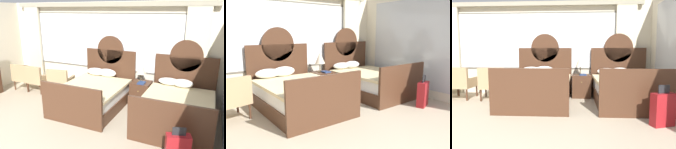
{
  "view_description": "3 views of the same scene",
  "coord_description": "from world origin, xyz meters",
  "views": [
    {
      "loc": [
        2.93,
        -1.61,
        2.47
      ],
      "look_at": [
        0.81,
        3.01,
        0.97
      ],
      "focal_mm": 35.15,
      "sensor_mm": 36.0,
      "label": 1
    },
    {
      "loc": [
        -1.84,
        -1.11,
        1.66
      ],
      "look_at": [
        0.97,
        2.6,
        0.77
      ],
      "focal_mm": 35.99,
      "sensor_mm": 36.0,
      "label": 2
    },
    {
      "loc": [
        1.17,
        -1.66,
        1.21
      ],
      "look_at": [
        0.89,
        3.0,
        0.71
      ],
      "focal_mm": 31.55,
      "sensor_mm": 36.0,
      "label": 3
    }
  ],
  "objects": [
    {
      "name": "bed_near_mirror",
      "position": [
        2.38,
        3.1,
        0.37
      ],
      "size": [
        1.55,
        2.12,
        1.77
      ],
      "color": "#472B1C",
      "rests_on": "ground_plane"
    },
    {
      "name": "armchair_by_window_centre",
      "position": [
        -1.88,
        3.32,
        0.45
      ],
      "size": [
        0.63,
        0.63,
        0.85
      ],
      "color": "tan",
      "rests_on": "ground_plane"
    },
    {
      "name": "bed_near_window",
      "position": [
        0.27,
        3.1,
        0.37
      ],
      "size": [
        1.55,
        2.12,
        1.77
      ],
      "color": "#472B1C",
      "rests_on": "ground_plane"
    },
    {
      "name": "wall_back_window",
      "position": [
        0.0,
        4.19,
        1.43
      ],
      "size": [
        6.63,
        0.22,
        2.7
      ],
      "color": "beige",
      "rests_on": "ground_plane"
    },
    {
      "name": "book_on_nightstand",
      "position": [
        1.37,
        3.66,
        0.63
      ],
      "size": [
        0.18,
        0.26,
        0.03
      ],
      "color": "navy",
      "rests_on": "nightstand_between_beds"
    },
    {
      "name": "nightstand_between_beds",
      "position": [
        1.33,
        3.76,
        0.31
      ],
      "size": [
        0.51,
        0.53,
        0.62
      ],
      "color": "#472B1C",
      "rests_on": "ground_plane"
    },
    {
      "name": "table_lamp_on_nightstand",
      "position": [
        1.29,
        3.81,
        0.98
      ],
      "size": [
        0.27,
        0.27,
        0.53
      ],
      "color": "brown",
      "rests_on": "nightstand_between_beds"
    },
    {
      "name": "armchair_by_window_left",
      "position": [
        -1.0,
        3.32,
        0.45
      ],
      "size": [
        0.74,
        0.74,
        0.85
      ],
      "color": "tan",
      "rests_on": "ground_plane"
    },
    {
      "name": "suitcase_on_floor",
      "position": [
        2.62,
        1.62,
        0.28
      ],
      "size": [
        0.42,
        0.28,
        0.69
      ],
      "color": "maroon",
      "rests_on": "ground_plane"
    }
  ]
}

